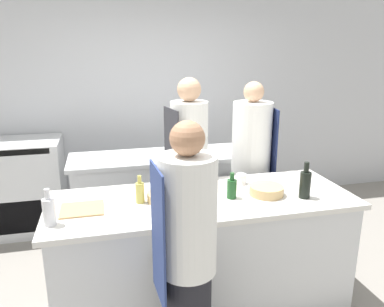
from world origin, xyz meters
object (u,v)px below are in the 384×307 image
(chef_at_pass_far, at_px, (189,174))
(bottle_olive_oil, at_px, (140,192))
(chef_at_prep_near, at_px, (187,259))
(bottle_sauce, at_px, (305,184))
(chef_at_stove, at_px, (251,170))
(bottle_cooking_oil, at_px, (199,173))
(cup, at_px, (241,179))
(bottle_vinegar, at_px, (49,211))
(bowl_mixing_large, at_px, (166,196))
(oven_range, at_px, (18,186))
(bottle_wine, at_px, (232,188))
(bowl_prep_small, at_px, (266,190))
(stockpot, at_px, (186,144))

(chef_at_pass_far, distance_m, bottle_olive_oil, 0.81)
(chef_at_prep_near, xyz_separation_m, bottle_sauce, (1.02, 0.48, 0.20))
(chef_at_stove, distance_m, bottle_cooking_oil, 0.76)
(chef_at_stove, relative_size, cup, 19.47)
(bottle_vinegar, relative_size, bowl_mixing_large, 0.88)
(bottle_vinegar, bearing_deg, cup, 16.04)
(oven_range, height_order, bottle_wine, bottle_wine)
(oven_range, bearing_deg, bowl_prep_small, -39.89)
(oven_range, distance_m, cup, 2.59)
(bottle_cooking_oil, bearing_deg, bowl_mixing_large, -138.48)
(bottle_vinegar, bearing_deg, chef_at_prep_near, -29.85)
(oven_range, relative_size, bottle_sauce, 3.70)
(chef_at_stove, bearing_deg, stockpot, -124.33)
(bottle_sauce, xyz_separation_m, stockpot, (-0.60, 1.37, 0.00))
(chef_at_pass_far, distance_m, bottle_sauce, 1.09)
(bottle_vinegar, distance_m, cup, 1.52)
(bottle_vinegar, xyz_separation_m, bowl_mixing_large, (0.79, 0.22, -0.07))
(oven_range, relative_size, bowl_prep_small, 3.93)
(bottle_olive_oil, xyz_separation_m, bowl_prep_small, (0.96, -0.08, -0.05))
(chef_at_pass_far, distance_m, bowl_prep_small, 0.83)
(chef_at_stove, xyz_separation_m, bowl_prep_small, (-0.19, -0.77, 0.10))
(bottle_olive_oil, relative_size, bowl_mixing_large, 0.75)
(chef_at_pass_far, height_order, bottle_vinegar, chef_at_pass_far)
(oven_range, distance_m, stockpot, 1.95)
(chef_at_prep_near, xyz_separation_m, bottle_vinegar, (-0.79, 0.46, 0.19))
(chef_at_prep_near, bearing_deg, bowl_mixing_large, -3.00)
(bowl_prep_small, bearing_deg, chef_at_pass_far, 122.71)
(bottle_vinegar, bearing_deg, oven_range, 107.01)
(chef_at_prep_near, distance_m, bottle_vinegar, 0.93)
(bottle_cooking_oil, bearing_deg, chef_at_stove, 32.42)
(bowl_prep_small, relative_size, stockpot, 1.16)
(bottle_vinegar, xyz_separation_m, bottle_sauce, (1.81, 0.02, 0.01))
(cup, relative_size, stockpot, 0.39)
(bottle_wine, relative_size, cup, 2.27)
(chef_at_stove, xyz_separation_m, stockpot, (-0.54, 0.48, 0.18))
(chef_at_prep_near, bearing_deg, oven_range, 26.60)
(bottle_sauce, height_order, bowl_mixing_large, bottle_sauce)
(chef_at_stove, bearing_deg, chef_at_prep_near, -27.49)
(oven_range, relative_size, stockpot, 4.57)
(chef_at_prep_near, relative_size, cup, 18.70)
(bottle_wine, relative_size, bowl_prep_small, 0.76)
(chef_at_stove, distance_m, bottle_vinegar, 1.98)
(oven_range, height_order, chef_at_prep_near, chef_at_prep_near)
(bottle_cooking_oil, distance_m, bottle_sauce, 0.85)
(bottle_wine, height_order, bowl_prep_small, bottle_wine)
(bottle_cooking_oil, relative_size, bowl_prep_small, 0.86)
(oven_range, height_order, chef_at_pass_far, chef_at_pass_far)
(oven_range, bearing_deg, bottle_wine, -43.85)
(chef_at_prep_near, distance_m, cup, 1.11)
(chef_at_prep_near, relative_size, bottle_olive_oil, 7.93)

